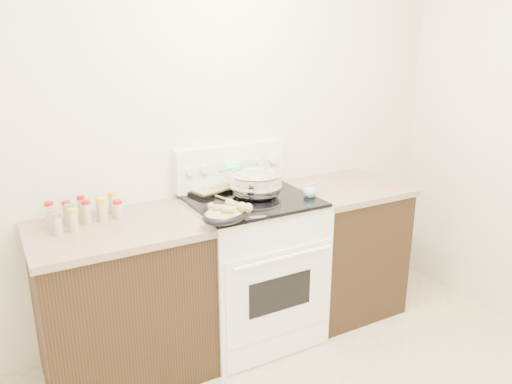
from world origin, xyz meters
TOP-DOWN VIEW (x-y plane):
  - room_shell at (0.00, 0.00)m, footprint 4.10×3.60m
  - counter_left at (-0.48, 1.43)m, footprint 0.93×0.67m
  - counter_right at (1.08, 1.43)m, footprint 0.73×0.67m
  - kitchen_range at (0.35, 1.42)m, footprint 0.78×0.73m
  - mixing_bowl at (0.40, 1.45)m, footprint 0.43×0.43m
  - roasting_pan at (0.04, 1.14)m, footprint 0.37×0.32m
  - baking_sheet at (0.22, 1.70)m, footprint 0.42×0.34m
  - wooden_spoon at (0.18, 1.39)m, footprint 0.10×0.27m
  - blue_ladle at (0.69, 1.29)m, footprint 0.23×0.19m
  - spice_jars at (-0.63, 1.56)m, footprint 0.40×0.24m

SIDE VIEW (x-z plane):
  - counter_left at x=-0.48m, z-range 0.00..0.92m
  - counter_right at x=1.08m, z-range 0.00..0.92m
  - kitchen_range at x=0.35m, z-range -0.12..1.10m
  - wooden_spoon at x=0.18m, z-range 0.93..0.98m
  - baking_sheet at x=0.22m, z-range 0.93..0.99m
  - blue_ladle at x=0.69m, z-range 0.93..1.03m
  - spice_jars at x=-0.63m, z-range 0.92..1.05m
  - roasting_pan at x=0.04m, z-range 0.94..1.05m
  - mixing_bowl at x=0.40m, z-range 0.92..1.12m
  - room_shell at x=0.00m, z-range 0.33..3.08m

